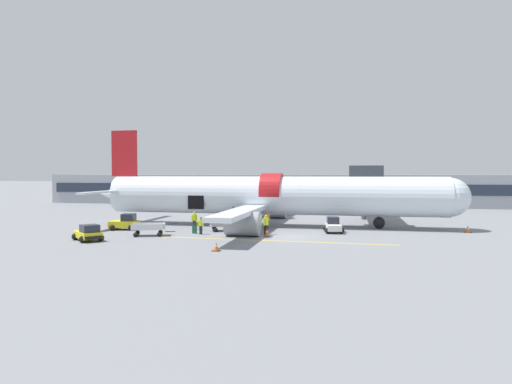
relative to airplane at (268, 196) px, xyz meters
name	(u,v)px	position (x,y,z in m)	size (l,w,h in m)	color
ground_plane	(289,237)	(3.16, -7.53, -3.07)	(500.00, 500.00, 0.00)	slate
apron_marking_line	(270,241)	(2.02, -10.23, -3.07)	(19.96, 0.91, 0.01)	yellow
terminal_strip	(321,189)	(3.16, 35.51, -0.45)	(98.02, 13.85, 5.23)	#9EA3AD
jet_bridge_stub	(364,181)	(9.90, 7.88, 1.55)	(3.47, 13.95, 6.25)	#4C4C51
airplane	(268,196)	(0.00, 0.00, 0.00)	(38.61, 30.54, 10.15)	silver
baggage_tug_lead	(88,234)	(-12.35, -13.27, -2.48)	(3.15, 2.97, 1.34)	yellow
baggage_tug_mid	(125,223)	(-12.99, -5.89, -2.40)	(3.00, 2.46, 1.55)	yellow
baggage_tug_rear	(333,226)	(6.79, -3.94, -2.47)	(2.00, 2.90, 1.40)	silver
baggage_cart_loading	(226,225)	(-3.20, -4.77, -2.55)	(3.81, 2.56, 1.06)	#999BA0
baggage_cart_queued	(149,230)	(-8.85, -9.48, -2.53)	(3.80, 2.46, 1.08)	silver
ground_crew_loader_a	(194,220)	(-6.52, -4.32, -2.15)	(0.56, 0.56, 1.75)	#2D2D33
ground_crew_loader_b	(266,224)	(0.99, -6.72, -2.14)	(0.56, 0.58, 1.77)	black
ground_crew_driver	(201,225)	(-4.74, -7.65, -2.26)	(0.51, 0.48, 1.54)	#1E2338
ground_crew_supervisor	(267,220)	(0.32, -2.61, -2.18)	(0.59, 0.44, 1.68)	#2D2D33
suitcase_on_tarmac_upright	(194,230)	(-5.49, -7.22, -2.72)	(0.44, 0.29, 0.80)	#14472D
safety_cone_nose	(468,229)	(18.89, -1.55, -2.76)	(0.62, 0.62, 0.66)	black
safety_cone_engine_left	(216,247)	(-0.86, -15.80, -2.78)	(0.57, 0.57, 0.63)	black
safety_cone_wingtip	(267,232)	(1.27, -7.81, -2.72)	(0.45, 0.45, 0.75)	black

